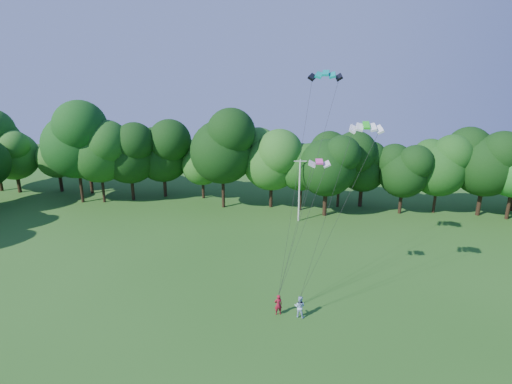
# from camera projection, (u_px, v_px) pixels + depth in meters

# --- Properties ---
(utility_pole) EXTENTS (1.62, 0.23, 8.12)m
(utility_pole) POSITION_uv_depth(u_px,v_px,m) (299.00, 190.00, 50.66)
(utility_pole) COLOR silver
(utility_pole) RESTS_ON ground
(kite_flyer_left) EXTENTS (0.73, 0.60, 1.73)m
(kite_flyer_left) POSITION_uv_depth(u_px,v_px,m) (278.00, 305.00, 31.42)
(kite_flyer_left) COLOR maroon
(kite_flyer_left) RESTS_ON ground
(kite_flyer_right) EXTENTS (1.00, 0.86, 1.78)m
(kite_flyer_right) POSITION_uv_depth(u_px,v_px,m) (300.00, 307.00, 31.11)
(kite_flyer_right) COLOR #AECBF2
(kite_flyer_right) RESTS_ON ground
(kite_teal) EXTENTS (2.82, 1.47, 0.52)m
(kite_teal) POSITION_uv_depth(u_px,v_px,m) (326.00, 73.00, 32.66)
(kite_teal) COLOR #05998C
(kite_teal) RESTS_ON ground
(kite_green) EXTENTS (2.33, 1.05, 0.49)m
(kite_green) POSITION_uv_depth(u_px,v_px,m) (366.00, 125.00, 28.73)
(kite_green) COLOR #23D41F
(kite_green) RESTS_ON ground
(kite_pink) EXTENTS (1.73, 0.94, 0.32)m
(kite_pink) POSITION_uv_depth(u_px,v_px,m) (319.00, 162.00, 30.90)
(kite_pink) COLOR #F544AC
(kite_pink) RESTS_ON ground
(tree_back_west) EXTENTS (10.22, 10.22, 14.87)m
(tree_back_west) POSITION_uv_depth(u_px,v_px,m) (75.00, 140.00, 56.78)
(tree_back_west) COLOR #321E14
(tree_back_west) RESTS_ON ground
(tree_back_center) EXTENTS (8.26, 8.26, 12.01)m
(tree_back_center) POSITION_uv_depth(u_px,v_px,m) (327.00, 161.00, 51.73)
(tree_back_center) COLOR black
(tree_back_center) RESTS_ON ground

